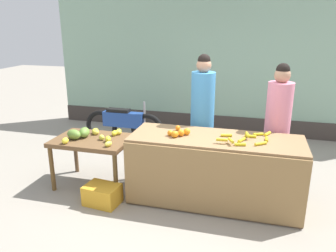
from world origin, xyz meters
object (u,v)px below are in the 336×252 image
vendor_woman_pink_shirt (277,128)px  produce_sack (160,153)px  parked_motorcycle (124,124)px  produce_crate (102,195)px  vendor_woman_blue_shirt (202,118)px

vendor_woman_pink_shirt → produce_sack: 1.83m
parked_motorcycle → produce_crate: 2.24m
parked_motorcycle → vendor_woman_pink_shirt: bearing=-21.6°
vendor_woman_pink_shirt → parked_motorcycle: 2.97m
parked_motorcycle → produce_crate: size_ratio=3.64×
produce_sack → vendor_woman_blue_shirt: bearing=-8.7°
vendor_woman_pink_shirt → produce_crate: size_ratio=4.03×
vendor_woman_blue_shirt → parked_motorcycle: (-1.68, 1.04, -0.54)m
parked_motorcycle → produce_crate: parked_motorcycle is taller
vendor_woman_blue_shirt → produce_crate: bearing=-134.9°
produce_sack → parked_motorcycle: bearing=137.0°
parked_motorcycle → produce_sack: (1.00, -0.94, -0.11)m
produce_crate → produce_sack: size_ratio=0.76×
vendor_woman_pink_shirt → produce_crate: bearing=-153.5°
vendor_woman_blue_shirt → vendor_woman_pink_shirt: 1.05m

